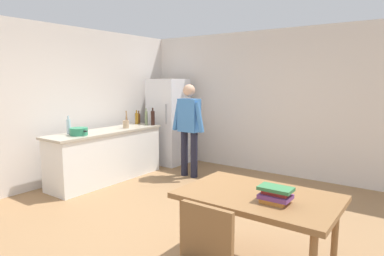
{
  "coord_description": "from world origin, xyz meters",
  "views": [
    {
      "loc": [
        2.61,
        -3.02,
        1.78
      ],
      "look_at": [
        -0.38,
        1.15,
        1.04
      ],
      "focal_mm": 31.23,
      "sensor_mm": 36.0,
      "label": 1
    }
  ],
  "objects_px": {
    "utensil_jar": "(126,124)",
    "bottle_oil_amber": "(137,118)",
    "dining_table": "(258,202)",
    "bottle_beer_brown": "(139,118)",
    "refrigerator": "(168,122)",
    "bottle_wine_dark": "(153,118)",
    "bottle_water_clear": "(69,126)",
    "bottle_vinegar_tall": "(146,118)",
    "person": "(189,124)",
    "cooking_pot": "(79,131)",
    "book_stack": "(276,194)"
  },
  "relations": [
    {
      "from": "bottle_vinegar_tall",
      "to": "refrigerator",
      "type": "bearing_deg",
      "value": 84.67
    },
    {
      "from": "refrigerator",
      "to": "person",
      "type": "height_order",
      "value": "refrigerator"
    },
    {
      "from": "bottle_vinegar_tall",
      "to": "cooking_pot",
      "type": "bearing_deg",
      "value": -89.26
    },
    {
      "from": "person",
      "to": "cooking_pot",
      "type": "height_order",
      "value": "person"
    },
    {
      "from": "bottle_oil_amber",
      "to": "bottle_wine_dark",
      "type": "relative_size",
      "value": 0.82
    },
    {
      "from": "dining_table",
      "to": "cooking_pot",
      "type": "distance_m",
      "value": 3.39
    },
    {
      "from": "bottle_beer_brown",
      "to": "book_stack",
      "type": "height_order",
      "value": "bottle_beer_brown"
    },
    {
      "from": "cooking_pot",
      "to": "utensil_jar",
      "type": "distance_m",
      "value": 1.0
    },
    {
      "from": "bottle_oil_amber",
      "to": "bottle_vinegar_tall",
      "type": "distance_m",
      "value": 0.21
    },
    {
      "from": "dining_table",
      "to": "bottle_vinegar_tall",
      "type": "distance_m",
      "value": 3.97
    },
    {
      "from": "dining_table",
      "to": "utensil_jar",
      "type": "distance_m",
      "value": 3.65
    },
    {
      "from": "cooking_pot",
      "to": "bottle_water_clear",
      "type": "height_order",
      "value": "bottle_water_clear"
    },
    {
      "from": "bottle_oil_amber",
      "to": "bottle_water_clear",
      "type": "bearing_deg",
      "value": -91.14
    },
    {
      "from": "bottle_vinegar_tall",
      "to": "bottle_water_clear",
      "type": "height_order",
      "value": "bottle_vinegar_tall"
    },
    {
      "from": "utensil_jar",
      "to": "bottle_beer_brown",
      "type": "height_order",
      "value": "utensil_jar"
    },
    {
      "from": "refrigerator",
      "to": "cooking_pot",
      "type": "bearing_deg",
      "value": -90.96
    },
    {
      "from": "refrigerator",
      "to": "utensil_jar",
      "type": "xyz_separation_m",
      "value": [
        -0.01,
        -1.2,
        0.08
      ]
    },
    {
      "from": "refrigerator",
      "to": "bottle_vinegar_tall",
      "type": "relative_size",
      "value": 5.62
    },
    {
      "from": "bottle_beer_brown",
      "to": "bottle_water_clear",
      "type": "relative_size",
      "value": 0.87
    },
    {
      "from": "person",
      "to": "bottle_water_clear",
      "type": "distance_m",
      "value": 2.06
    },
    {
      "from": "cooking_pot",
      "to": "bottle_wine_dark",
      "type": "bearing_deg",
      "value": 84.4
    },
    {
      "from": "refrigerator",
      "to": "bottle_wine_dark",
      "type": "height_order",
      "value": "refrigerator"
    },
    {
      "from": "bottle_oil_amber",
      "to": "bottle_vinegar_tall",
      "type": "height_order",
      "value": "bottle_vinegar_tall"
    },
    {
      "from": "dining_table",
      "to": "bottle_vinegar_tall",
      "type": "xyz_separation_m",
      "value": [
        -3.36,
        2.09,
        0.36
      ]
    },
    {
      "from": "utensil_jar",
      "to": "bottle_beer_brown",
      "type": "relative_size",
      "value": 1.23
    },
    {
      "from": "person",
      "to": "bottle_beer_brown",
      "type": "bearing_deg",
      "value": -178.57
    },
    {
      "from": "dining_table",
      "to": "bottle_beer_brown",
      "type": "xyz_separation_m",
      "value": [
        -3.59,
        2.12,
        0.33
      ]
    },
    {
      "from": "bottle_wine_dark",
      "to": "book_stack",
      "type": "bearing_deg",
      "value": -32.91
    },
    {
      "from": "refrigerator",
      "to": "person",
      "type": "bearing_deg",
      "value": -30.23
    },
    {
      "from": "bottle_water_clear",
      "to": "bottle_vinegar_tall",
      "type": "bearing_deg",
      "value": 82.09
    },
    {
      "from": "refrigerator",
      "to": "book_stack",
      "type": "relative_size",
      "value": 6.44
    },
    {
      "from": "bottle_oil_amber",
      "to": "refrigerator",
      "type": "bearing_deg",
      "value": 70.09
    },
    {
      "from": "bottle_beer_brown",
      "to": "dining_table",
      "type": "bearing_deg",
      "value": -30.49
    },
    {
      "from": "bottle_beer_brown",
      "to": "bottle_wine_dark",
      "type": "xyz_separation_m",
      "value": [
        0.41,
        -0.03,
        0.04
      ]
    },
    {
      "from": "cooking_pot",
      "to": "book_stack",
      "type": "bearing_deg",
      "value": -9.77
    },
    {
      "from": "bottle_vinegar_tall",
      "to": "bottle_wine_dark",
      "type": "distance_m",
      "value": 0.18
    },
    {
      "from": "dining_table",
      "to": "bottle_water_clear",
      "type": "xyz_separation_m",
      "value": [
        -3.58,
        0.49,
        0.35
      ]
    },
    {
      "from": "bottle_water_clear",
      "to": "bottle_wine_dark",
      "type": "height_order",
      "value": "bottle_wine_dark"
    },
    {
      "from": "bottle_beer_brown",
      "to": "bottle_water_clear",
      "type": "bearing_deg",
      "value": -89.56
    },
    {
      "from": "refrigerator",
      "to": "person",
      "type": "xyz_separation_m",
      "value": [
        0.95,
        -0.55,
        0.08
      ]
    },
    {
      "from": "person",
      "to": "utensil_jar",
      "type": "relative_size",
      "value": 5.31
    },
    {
      "from": "utensil_jar",
      "to": "bottle_water_clear",
      "type": "distance_m",
      "value": 1.05
    },
    {
      "from": "person",
      "to": "bottle_water_clear",
      "type": "bearing_deg",
      "value": -126.57
    },
    {
      "from": "cooking_pot",
      "to": "utensil_jar",
      "type": "relative_size",
      "value": 1.25
    },
    {
      "from": "refrigerator",
      "to": "bottle_wine_dark",
      "type": "bearing_deg",
      "value": -79.11
    },
    {
      "from": "bottle_wine_dark",
      "to": "cooking_pot",
      "type": "bearing_deg",
      "value": -95.6
    },
    {
      "from": "utensil_jar",
      "to": "bottle_oil_amber",
      "type": "height_order",
      "value": "utensil_jar"
    },
    {
      "from": "bottle_beer_brown",
      "to": "bottle_vinegar_tall",
      "type": "bearing_deg",
      "value": -6.96
    },
    {
      "from": "refrigerator",
      "to": "bottle_water_clear",
      "type": "relative_size",
      "value": 6.0
    },
    {
      "from": "bottle_oil_amber",
      "to": "bottle_beer_brown",
      "type": "bearing_deg",
      "value": 112.71
    }
  ]
}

